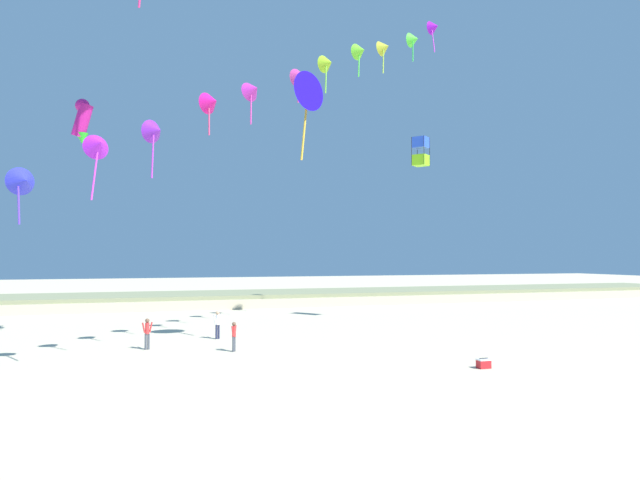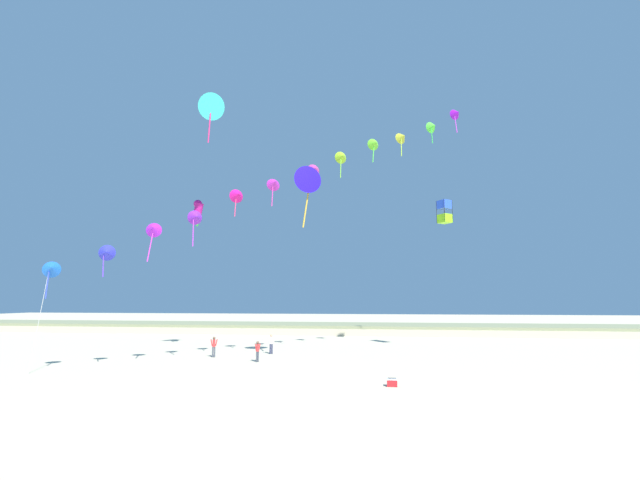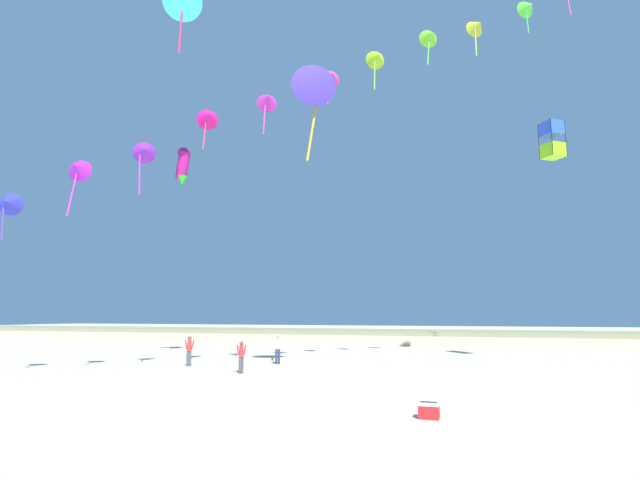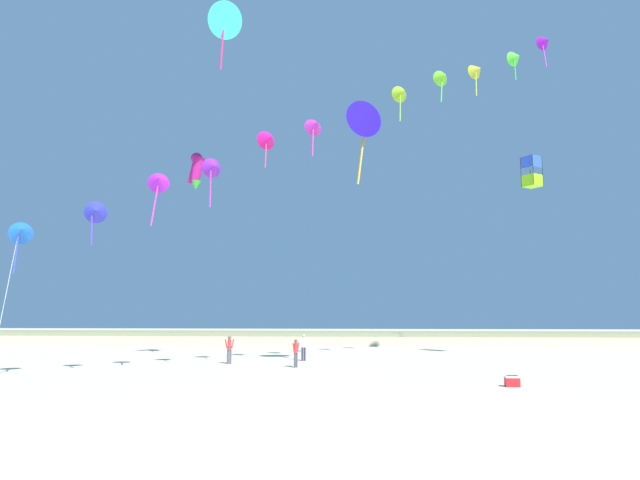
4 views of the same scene
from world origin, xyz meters
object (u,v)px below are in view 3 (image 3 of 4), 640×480
object	(u,v)px
large_kite_low_lead	(183,164)
person_near_right	(241,355)
person_mid_center	(278,347)
large_kite_outer_drift	(182,2)
person_near_left	(189,349)
large_kite_high_solo	(313,89)
large_kite_mid_trail	(552,140)
beach_cooler	(429,411)

from	to	relation	value
large_kite_low_lead	person_near_right	bearing A→B (deg)	-37.45
person_near_right	person_mid_center	world-z (taller)	person_mid_center
person_mid_center	large_kite_outer_drift	xyz separation A→B (m)	(-4.70, -4.26, 20.47)
person_near_left	large_kite_outer_drift	size ratio (longest dim) A/B	0.38
person_near_left	large_kite_high_solo	bearing A→B (deg)	-16.41
large_kite_low_lead	large_kite_mid_trail	bearing A→B (deg)	5.74
large_kite_mid_trail	person_mid_center	bearing A→B (deg)	-167.06
large_kite_low_lead	beach_cooler	world-z (taller)	large_kite_low_lead
large_kite_low_lead	large_kite_outer_drift	size ratio (longest dim) A/B	0.60
large_kite_low_lead	person_near_left	bearing A→B (deg)	-47.55
person_near_left	large_kite_mid_trail	bearing A→B (deg)	17.86
large_kite_outer_drift	large_kite_mid_trail	bearing A→B (deg)	20.98
person_near_right	large_kite_low_lead	bearing A→B (deg)	142.55
large_kite_low_lead	beach_cooler	distance (m)	26.53
large_kite_low_lead	large_kite_high_solo	bearing A→B (deg)	-28.59
person_near_left	large_kite_low_lead	size ratio (longest dim) A/B	0.62
person_near_left	person_mid_center	distance (m)	5.07
large_kite_low_lead	large_kite_high_solo	world-z (taller)	large_kite_high_solo
person_near_left	beach_cooler	distance (m)	17.64
large_kite_high_solo	person_mid_center	bearing A→B (deg)	127.35
person_near_right	person_mid_center	xyz separation A→B (m)	(-0.19, 4.96, 0.08)
beach_cooler	large_kite_outer_drift	bearing A→B (deg)	149.71
person_near_left	large_kite_mid_trail	world-z (taller)	large_kite_mid_trail
large_kite_mid_trail	person_near_left	bearing A→B (deg)	-162.14
person_near_left	large_kite_low_lead	bearing A→B (deg)	132.45
person_near_left	person_mid_center	world-z (taller)	person_mid_center
person_mid_center	large_kite_low_lead	distance (m)	14.70
person_near_right	large_kite_outer_drift	world-z (taller)	large_kite_outer_drift
large_kite_high_solo	beach_cooler	bearing A→B (deg)	-51.20
person_near_right	large_kite_low_lead	xyz separation A→B (m)	(-8.13, 6.23, 12.38)
large_kite_mid_trail	large_kite_high_solo	bearing A→B (deg)	-143.31
beach_cooler	large_kite_high_solo	bearing A→B (deg)	128.80
person_near_right	person_near_left	bearing A→B (deg)	154.07
large_kite_low_lead	large_kite_mid_trail	xyz separation A→B (m)	(23.92, 2.40, -0.15)
large_kite_mid_trail	large_kite_outer_drift	bearing A→B (deg)	-159.02
large_kite_mid_trail	beach_cooler	xyz separation A→B (m)	(-5.76, -16.64, -12.93)
large_kite_low_lead	large_kite_mid_trail	size ratio (longest dim) A/B	1.23
person_mid_center	person_near_right	bearing A→B (deg)	-87.85
person_near_right	beach_cooler	xyz separation A→B (m)	(10.03, -8.01, -0.70)
person_near_right	large_kite_outer_drift	distance (m)	21.13
person_near_left	person_mid_center	bearing A→B (deg)	33.96
person_mid_center	large_kite_high_solo	world-z (taller)	large_kite_high_solo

